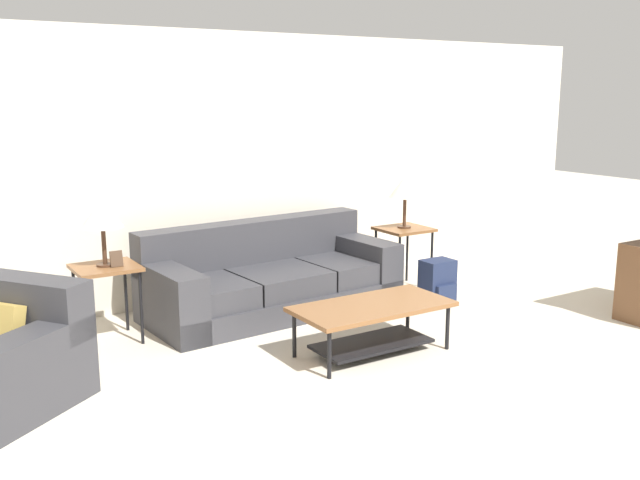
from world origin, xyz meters
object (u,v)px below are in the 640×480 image
coffee_table (372,317)px  table_lamp_left (102,215)px  side_table_right (404,235)px  backpack (438,283)px  couch (271,280)px  table_lamp_right (405,188)px  side_table_left (106,275)px

coffee_table → table_lamp_left: (-1.68, 1.38, 0.76)m
side_table_right → backpack: bearing=-97.5°
couch → backpack: couch is taller
side_table_right → table_lamp_right: bearing=63.4°
side_table_left → backpack: bearing=-11.9°
side_table_left → backpack: 3.10m
table_lamp_left → table_lamp_right: size_ratio=1.00×
table_lamp_left → backpack: table_lamp_left is taller
table_lamp_right → backpack: size_ratio=1.23×
coffee_table → table_lamp_left: table_lamp_left is taller
side_table_left → table_lamp_right: table_lamp_right is taller
couch → side_table_right: bearing=-1.9°
couch → table_lamp_left: (-1.54, -0.05, 0.77)m
couch → side_table_left: couch is taller
couch → coffee_table: size_ratio=1.95×
couch → table_lamp_left: size_ratio=4.52×
coffee_table → backpack: size_ratio=2.86×
table_lamp_right → backpack: 1.06m
table_lamp_left → table_lamp_right: (3.09, 0.00, 0.00)m
side_table_right → table_lamp_left: (-3.09, 0.00, 0.49)m
coffee_table → table_lamp_left: size_ratio=2.31×
side_table_right → table_lamp_left: bearing=180.0°
couch → coffee_table: (0.14, -1.43, 0.01)m
table_lamp_left → side_table_left: bearing=-90.0°
backpack → side_table_left: bearing=168.1°
coffee_table → table_lamp_left: 2.30m
side_table_left → table_lamp_left: 0.49m
coffee_table → side_table_right: (1.42, 1.38, 0.27)m
coffee_table → side_table_right: 1.99m
table_lamp_right → backpack: table_lamp_right is taller
couch → side_table_right: (1.55, -0.05, 0.28)m
couch → coffee_table: 1.43m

